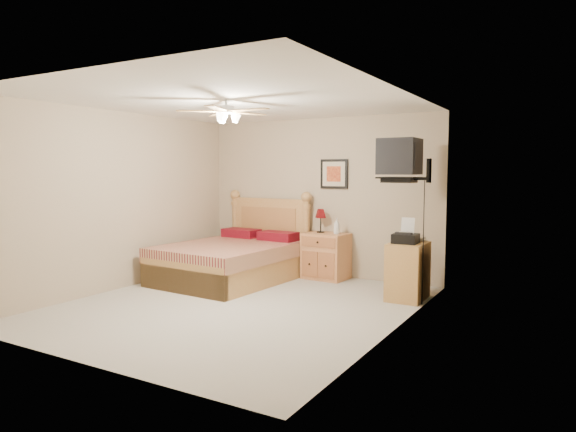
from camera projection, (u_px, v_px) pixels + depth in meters
name	position (u px, v px, depth m)	size (l,w,h in m)	color
floor	(238.00, 305.00, 6.37)	(4.50, 4.50, 0.00)	#A7A297
ceiling	(236.00, 101.00, 6.15)	(4.00, 4.50, 0.04)	white
wall_back	(319.00, 197.00, 8.20)	(4.00, 0.04, 2.50)	tan
wall_front	(81.00, 220.00, 4.32)	(4.00, 0.04, 2.50)	tan
wall_left	(122.00, 200.00, 7.25)	(0.04, 4.50, 2.50)	tan
wall_right	(396.00, 212.00, 5.26)	(0.04, 4.50, 2.50)	tan
bed	(229.00, 237.00, 7.75)	(1.58, 2.07, 1.34)	#B67D3F
nightstand	(326.00, 256.00, 7.94)	(0.65, 0.49, 0.71)	#B66E3F
table_lamp	(321.00, 221.00, 8.01)	(0.20, 0.20, 0.37)	#5E080C
lotion_bottle	(337.00, 226.00, 7.80)	(0.09, 0.10, 0.25)	white
framed_picture	(334.00, 174.00, 8.02)	(0.46, 0.04, 0.46)	black
dresser	(408.00, 271.00, 6.66)	(0.44, 0.63, 0.74)	#AE733A
fax_machine	(406.00, 231.00, 6.56)	(0.31, 0.32, 0.32)	black
magazine_lower	(409.00, 239.00, 6.84)	(0.22, 0.29, 0.03)	#ABA18C
magazine_upper	(409.00, 237.00, 6.87)	(0.19, 0.26, 0.02)	gray
wall_tv	(411.00, 160.00, 6.50)	(0.56, 0.46, 0.58)	black
ceiling_fan	(226.00, 111.00, 5.99)	(1.14, 1.14, 0.28)	silver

